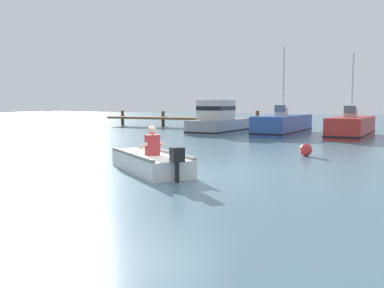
% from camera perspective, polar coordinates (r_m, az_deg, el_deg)
% --- Properties ---
extents(ground_plane, '(120.00, 120.00, 0.00)m').
position_cam_1_polar(ground_plane, '(10.73, -3.72, -3.93)').
color(ground_plane, slate).
extents(wooden_dock, '(11.72, 1.57, 1.24)m').
position_cam_1_polar(wooden_dock, '(30.42, -1.50, 3.44)').
color(wooden_dock, brown).
rests_on(wooden_dock, ground).
extents(rowboat_with_person, '(3.27, 2.80, 1.19)m').
position_cam_1_polar(rowboat_with_person, '(11.04, -5.72, -2.37)').
color(rowboat_with_person, white).
rests_on(rowboat_with_person, ground).
extents(moored_boat_grey, '(2.22, 5.31, 1.94)m').
position_cam_1_polar(moored_boat_grey, '(25.25, 3.56, 3.13)').
color(moored_boat_grey, gray).
rests_on(moored_boat_grey, ground).
extents(moored_boat_blue, '(2.11, 6.29, 4.86)m').
position_cam_1_polar(moored_boat_blue, '(24.58, 12.14, 2.50)').
color(moored_boat_blue, '#2D519E').
rests_on(moored_boat_blue, ground).
extents(moored_boat_red, '(2.05, 5.76, 4.29)m').
position_cam_1_polar(moored_boat_red, '(23.42, 20.56, 2.10)').
color(moored_boat_red, '#B72D28').
rests_on(moored_boat_red, ground).
extents(mooring_buoy, '(0.42, 0.42, 0.42)m').
position_cam_1_polar(mooring_buoy, '(14.60, 15.00, -0.77)').
color(mooring_buoy, red).
rests_on(mooring_buoy, ground).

